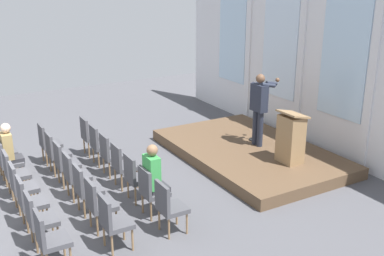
{
  "coord_description": "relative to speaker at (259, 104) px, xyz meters",
  "views": [
    {
      "loc": [
        8.27,
        -1.18,
        4.23
      ],
      "look_at": [
        -0.01,
        3.63,
        1.0
      ],
      "focal_mm": 43.7,
      "sensor_mm": 36.0,
      "label": 1
    }
  ],
  "objects": [
    {
      "name": "chair_r1_c1",
      "position": [
        -1.34,
        -4.48,
        -0.73
      ],
      "size": [
        0.46,
        0.44,
        0.94
      ],
      "color": "olive",
      "rests_on": "ground"
    },
    {
      "name": "chair_r1_c6",
      "position": [
        2.09,
        -4.48,
        -0.73
      ],
      "size": [
        0.46,
        0.44,
        0.94
      ],
      "color": "olive",
      "rests_on": "ground"
    },
    {
      "name": "chair_r2_c2",
      "position": [
        -0.65,
        -5.47,
        -0.73
      ],
      "size": [
        0.46,
        0.44,
        0.94
      ],
      "color": "olive",
      "rests_on": "ground"
    },
    {
      "name": "chair_r1_c5",
      "position": [
        1.4,
        -4.48,
        -0.73
      ],
      "size": [
        0.46,
        0.44,
        0.94
      ],
      "color": "olive",
      "rests_on": "ground"
    },
    {
      "name": "lectern",
      "position": [
        1.19,
        -0.05,
        -0.45
      ],
      "size": [
        0.6,
        0.48,
        1.16
      ],
      "color": "#93724C",
      "rests_on": "stage_platform"
    },
    {
      "name": "chair_r2_c6",
      "position": [
        2.09,
        -5.47,
        -0.73
      ],
      "size": [
        0.46,
        0.44,
        0.94
      ],
      "color": "olive",
      "rests_on": "ground"
    },
    {
      "name": "chair_r0_c6",
      "position": [
        2.09,
        -3.49,
        -0.73
      ],
      "size": [
        0.46,
        0.44,
        0.94
      ],
      "color": "olive",
      "rests_on": "ground"
    },
    {
      "name": "ground_plane",
      "position": [
        0.03,
        -5.47,
        -1.27
      ],
      "size": [
        18.06,
        18.06,
        0.0
      ],
      "primitive_type": "plane",
      "color": "#4C4C51"
    },
    {
      "name": "chair_r0_c3",
      "position": [
        0.03,
        -3.49,
        -0.73
      ],
      "size": [
        0.46,
        0.44,
        0.94
      ],
      "color": "olive",
      "rests_on": "ground"
    },
    {
      "name": "mic_stand",
      "position": [
        -0.29,
        0.14,
        -0.67
      ],
      "size": [
        0.28,
        0.28,
        1.55
      ],
      "color": "black",
      "rests_on": "stage_platform"
    },
    {
      "name": "chair_r1_c0",
      "position": [
        -2.02,
        -4.48,
        -0.73
      ],
      "size": [
        0.46,
        0.44,
        0.94
      ],
      "color": "olive",
      "rests_on": "ground"
    },
    {
      "name": "stage_platform",
      "position": [
        0.03,
        -0.26,
        -1.14
      ],
      "size": [
        4.57,
        2.89,
        0.26
      ],
      "primitive_type": "cube",
      "color": "brown",
      "rests_on": "ground"
    },
    {
      "name": "chair_r1_c3",
      "position": [
        0.03,
        -4.48,
        -0.73
      ],
      "size": [
        0.46,
        0.44,
        0.94
      ],
      "color": "olive",
      "rests_on": "ground"
    },
    {
      "name": "chair_r1_c2",
      "position": [
        -0.65,
        -4.48,
        -0.73
      ],
      "size": [
        0.46,
        0.44,
        0.94
      ],
      "color": "olive",
      "rests_on": "ground"
    },
    {
      "name": "chair_r0_c4",
      "position": [
        0.72,
        -3.49,
        -0.73
      ],
      "size": [
        0.46,
        0.44,
        0.94
      ],
      "color": "olive",
      "rests_on": "ground"
    },
    {
      "name": "chair_r2_c0",
      "position": [
        -2.02,
        -5.47,
        -0.73
      ],
      "size": [
        0.46,
        0.44,
        0.94
      ],
      "color": "olive",
      "rests_on": "ground"
    },
    {
      "name": "speaker",
      "position": [
        0.0,
        0.0,
        0.0
      ],
      "size": [
        0.51,
        0.69,
        1.73
      ],
      "color": "#232838",
      "rests_on": "stage_platform"
    },
    {
      "name": "audience_r2_c1",
      "position": [
        -1.34,
        -5.39,
        -0.54
      ],
      "size": [
        0.36,
        0.39,
        1.31
      ],
      "color": "#2D2D33",
      "rests_on": "ground"
    },
    {
      "name": "chair_r2_c3",
      "position": [
        0.03,
        -5.47,
        -0.73
      ],
      "size": [
        0.46,
        0.44,
        0.94
      ],
      "color": "olive",
      "rests_on": "ground"
    },
    {
      "name": "chair_r0_c1",
      "position": [
        -1.34,
        -3.49,
        -0.73
      ],
      "size": [
        0.46,
        0.44,
        0.94
      ],
      "color": "olive",
      "rests_on": "ground"
    },
    {
      "name": "chair_r2_c4",
      "position": [
        0.72,
        -5.47,
        -0.73
      ],
      "size": [
        0.46,
        0.44,
        0.94
      ],
      "color": "olive",
      "rests_on": "ground"
    },
    {
      "name": "chair_r2_c5",
      "position": [
        1.4,
        -5.47,
        -0.73
      ],
      "size": [
        0.46,
        0.44,
        0.94
      ],
      "color": "olive",
      "rests_on": "ground"
    },
    {
      "name": "chair_r1_c4",
      "position": [
        0.72,
        -4.48,
        -0.73
      ],
      "size": [
        0.46,
        0.44,
        0.94
      ],
      "color": "olive",
      "rests_on": "ground"
    },
    {
      "name": "audience_r0_c5",
      "position": [
        1.4,
        -3.41,
        -0.51
      ],
      "size": [
        0.36,
        0.39,
        1.37
      ],
      "color": "#2D2D33",
      "rests_on": "ground"
    },
    {
      "name": "rear_partition",
      "position": [
        0.07,
        1.47,
        0.72
      ],
      "size": [
        10.76,
        0.14,
        3.88
      ],
      "color": "silver",
      "rests_on": "ground"
    },
    {
      "name": "chair_r0_c2",
      "position": [
        -0.65,
        -3.49,
        -0.73
      ],
      "size": [
        0.46,
        0.44,
        0.94
      ],
      "color": "olive",
      "rests_on": "ground"
    },
    {
      "name": "chair_r2_c1",
      "position": [
        -1.34,
        -5.47,
        -0.73
      ],
      "size": [
        0.46,
        0.44,
        0.94
      ],
      "color": "olive",
      "rests_on": "ground"
    },
    {
      "name": "chair_r0_c0",
      "position": [
        -2.02,
        -3.49,
        -0.73
      ],
      "size": [
        0.46,
        0.44,
        0.94
      ],
      "color": "olive",
      "rests_on": "ground"
    },
    {
      "name": "chair_r0_c5",
      "position": [
        1.4,
        -3.49,
        -0.73
      ],
      "size": [
        0.46,
        0.44,
        0.94
      ],
      "color": "olive",
      "rests_on": "ground"
    }
  ]
}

